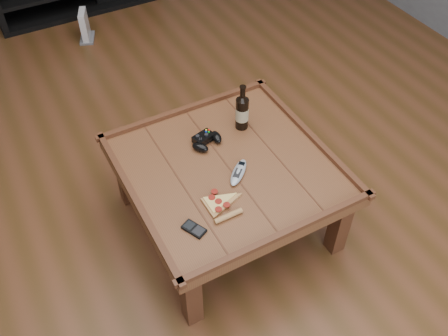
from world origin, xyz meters
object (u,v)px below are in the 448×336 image
pizza_slice (220,205)px  beer_bottle (242,111)px  remote_control (238,172)px  coffee_table (228,174)px  game_console (85,27)px  smartphone (194,229)px  game_controller (206,140)px

pizza_slice → beer_bottle: bearing=49.3°
pizza_slice → remote_control: (0.17, 0.13, 0.00)m
coffee_table → game_console: size_ratio=4.20×
coffee_table → beer_bottle: (0.21, 0.22, 0.17)m
beer_bottle → smartphone: bearing=-136.9°
game_console → game_controller: bearing=-65.6°
beer_bottle → game_controller: bearing=-172.9°
game_controller → pizza_slice: game_controller is taller
remote_control → coffee_table: bearing=152.4°
game_controller → remote_control: bearing=-96.3°
smartphone → coffee_table: bearing=14.9°
beer_bottle → remote_control: beer_bottle is taller
coffee_table → remote_control: remote_control is taller
beer_bottle → game_controller: beer_bottle is taller
beer_bottle → smartphone: size_ratio=2.22×
remote_control → game_console: 2.30m
pizza_slice → game_console: 2.43m
beer_bottle → pizza_slice: (-0.36, -0.43, -0.10)m
game_console → beer_bottle: bearing=-59.1°
remote_control → smartphone: bearing=-102.5°
game_controller → smartphone: bearing=-137.5°
game_controller → game_console: (-0.08, 2.01, -0.36)m
remote_control → game_console: remote_control is taller
game_controller → pizza_slice: bearing=-123.3°
game_controller → pizza_slice: 0.42m
game_controller → game_console: bearing=77.7°
beer_bottle → smartphone: (-0.53, -0.49, -0.10)m
pizza_slice → smartphone: bearing=-158.7°
beer_bottle → pizza_slice: beer_bottle is taller
coffee_table → pizza_slice: size_ratio=4.12×
smartphone → beer_bottle: bearing=17.7°
coffee_table → game_controller: 0.21m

